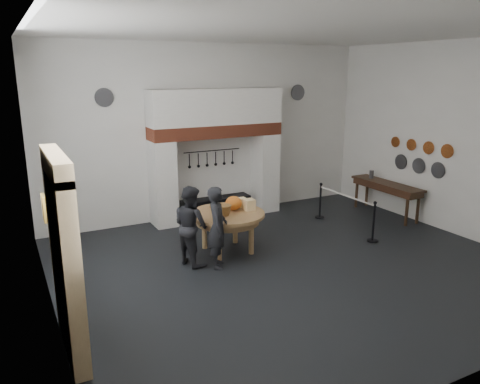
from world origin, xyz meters
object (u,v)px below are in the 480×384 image
iron_range (216,207)px  side_table (387,184)px  barrier_post_far (320,201)px  barrier_post_near (374,223)px  visitor_near (217,227)px  work_table (227,214)px  visitor_far (191,225)px

iron_range → side_table: bearing=-26.4°
barrier_post_far → barrier_post_near: bearing=-90.0°
side_table → iron_range: bearing=153.6°
visitor_near → barrier_post_far: 4.11m
visitor_near → barrier_post_far: bearing=-43.4°
work_table → side_table: 4.95m
iron_range → barrier_post_near: 4.18m
iron_range → visitor_far: size_ratio=1.17×
barrier_post_near → barrier_post_far: size_ratio=1.00×
visitor_near → barrier_post_far: visitor_near is taller
visitor_far → side_table: (5.87, 0.64, 0.06)m
iron_range → side_table: (4.10, -2.04, 0.62)m
visitor_far → side_table: 5.90m
work_table → visitor_near: 0.84m
visitor_far → barrier_post_near: (4.15, -0.76, -0.36)m
work_table → side_table: size_ratio=0.73×
visitor_far → barrier_post_near: 4.23m
iron_range → work_table: 2.64m
visitor_near → work_table: bearing=-16.4°
work_table → visitor_far: visitor_far is taller
side_table → barrier_post_near: (-1.72, -1.40, -0.42)m
work_table → visitor_near: bearing=-129.4°
side_table → work_table: bearing=-175.5°
visitor_near → side_table: size_ratio=0.75×
visitor_near → barrier_post_near: size_ratio=1.83×
side_table → barrier_post_near: same height
iron_range → visitor_far: bearing=-123.5°
work_table → visitor_near: size_ratio=0.97×
work_table → side_table: (4.94, 0.39, 0.03)m
visitor_near → side_table: bearing=-56.3°
visitor_far → barrier_post_near: visitor_far is taller
iron_range → visitor_near: bearing=-114.0°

